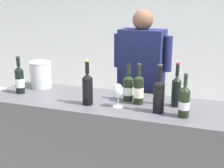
# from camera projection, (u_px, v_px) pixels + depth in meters

# --- Properties ---
(wall_back) EXTENTS (8.00, 0.10, 2.80)m
(wall_back) POSITION_uv_depth(u_px,v_px,m) (171.00, 20.00, 4.68)
(wall_back) COLOR silver
(wall_back) RESTS_ON ground_plane
(counter) EXTENTS (2.25, 0.62, 0.92)m
(counter) POSITION_uv_depth(u_px,v_px,m) (118.00, 153.00, 2.59)
(counter) COLOR #4C4C51
(counter) RESTS_ON ground_plane
(wine_bottle_0) EXTENTS (0.08, 0.08, 0.33)m
(wine_bottle_0) POSITION_uv_depth(u_px,v_px,m) (139.00, 89.00, 2.40)
(wine_bottle_0) COLOR black
(wine_bottle_0) RESTS_ON counter
(wine_bottle_1) EXTENTS (0.07, 0.07, 0.35)m
(wine_bottle_1) POSITION_uv_depth(u_px,v_px,m) (176.00, 90.00, 2.34)
(wine_bottle_1) COLOR black
(wine_bottle_1) RESTS_ON counter
(wine_bottle_2) EXTENTS (0.08, 0.08, 0.36)m
(wine_bottle_2) POSITION_uv_depth(u_px,v_px,m) (88.00, 88.00, 2.38)
(wine_bottle_2) COLOR black
(wine_bottle_2) RESTS_ON counter
(wine_bottle_3) EXTENTS (0.08, 0.08, 0.33)m
(wine_bottle_3) POSITION_uv_depth(u_px,v_px,m) (20.00, 80.00, 2.67)
(wine_bottle_3) COLOR black
(wine_bottle_3) RESTS_ON counter
(wine_bottle_4) EXTENTS (0.08, 0.08, 0.37)m
(wine_bottle_4) POSITION_uv_depth(u_px,v_px,m) (159.00, 95.00, 2.21)
(wine_bottle_4) COLOR black
(wine_bottle_4) RESTS_ON counter
(wine_bottle_5) EXTENTS (0.08, 0.08, 0.31)m
(wine_bottle_5) POSITION_uv_depth(u_px,v_px,m) (128.00, 88.00, 2.48)
(wine_bottle_5) COLOR black
(wine_bottle_5) RESTS_ON counter
(wine_bottle_6) EXTENTS (0.08, 0.08, 0.32)m
(wine_bottle_6) POSITION_uv_depth(u_px,v_px,m) (184.00, 101.00, 2.13)
(wine_bottle_6) COLOR black
(wine_bottle_6) RESTS_ON counter
(wine_glass) EXTENTS (0.08, 0.08, 0.19)m
(wine_glass) POSITION_uv_depth(u_px,v_px,m) (118.00, 91.00, 2.32)
(wine_glass) COLOR silver
(wine_glass) RESTS_ON counter
(ice_bucket) EXTENTS (0.20, 0.20, 0.25)m
(ice_bucket) POSITION_uv_depth(u_px,v_px,m) (41.00, 74.00, 2.84)
(ice_bucket) COLOR silver
(ice_bucket) RESTS_ON counter
(person_server) EXTENTS (0.58, 0.27, 1.64)m
(person_server) POSITION_uv_depth(u_px,v_px,m) (141.00, 95.00, 3.01)
(person_server) COLOR black
(person_server) RESTS_ON ground_plane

